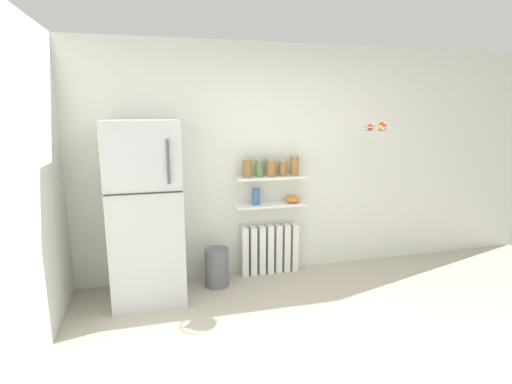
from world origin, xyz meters
name	(u,v)px	position (x,y,z in m)	size (l,w,h in m)	color
ground_plane	(323,337)	(0.00, 0.50, 0.00)	(7.04, 7.04, 0.00)	#B2A893
back_wall	(272,162)	(0.00, 2.05, 1.30)	(7.04, 0.10, 2.60)	silver
side_wall_left	(11,201)	(-2.25, 0.60, 1.30)	(0.10, 4.80, 2.60)	silver
refrigerator	(146,212)	(-1.42, 1.65, 0.90)	(0.70, 0.73, 1.80)	#B7BABF
radiator	(270,249)	(-0.06, 1.92, 0.29)	(0.68, 0.12, 0.57)	white
wall_shelf_lower	(271,205)	(-0.06, 1.89, 0.83)	(0.83, 0.22, 0.03)	white
wall_shelf_upper	(271,177)	(-0.06, 1.89, 1.14)	(0.83, 0.22, 0.03)	white
storage_jar_0	(247,168)	(-0.33, 1.89, 1.26)	(0.10, 0.10, 0.22)	olive
storage_jar_1	(259,168)	(-0.19, 1.89, 1.26)	(0.08, 0.08, 0.20)	#5B7F4C
storage_jar_2	(271,168)	(-0.06, 1.89, 1.25)	(0.12, 0.12, 0.20)	olive
storage_jar_3	(283,168)	(0.08, 1.89, 1.24)	(0.09, 0.09, 0.18)	olive
storage_jar_4	(295,165)	(0.22, 1.89, 1.27)	(0.10, 0.10, 0.23)	olive
vase	(256,197)	(-0.23, 1.89, 0.93)	(0.09, 0.09, 0.19)	#38609E
shelf_bowl	(293,199)	(0.20, 1.89, 0.88)	(0.17, 0.17, 0.08)	orange
trash_bin	(217,267)	(-0.71, 1.73, 0.21)	(0.26, 0.26, 0.42)	slate
hanging_fruit_basket	(377,127)	(1.04, 1.57, 1.70)	(0.31, 0.31, 0.10)	#B2B2B7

